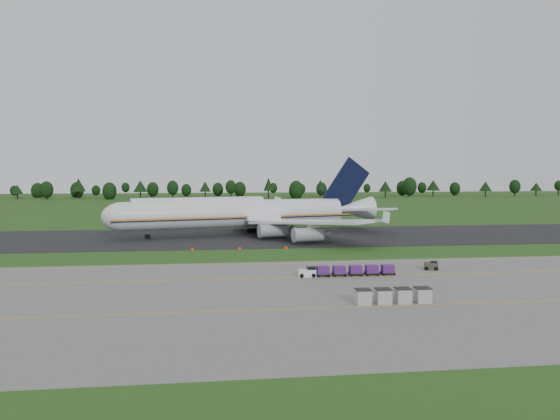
{
  "coord_description": "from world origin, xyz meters",
  "views": [
    {
      "loc": [
        -13.78,
        -99.45,
        15.45
      ],
      "look_at": [
        -0.94,
        2.0,
        8.21
      ],
      "focal_mm": 35.0,
      "sensor_mm": 36.0,
      "label": 1
    }
  ],
  "objects": [
    {
      "name": "tree_line",
      "position": [
        -11.98,
        219.14,
        6.1
      ],
      "size": [
        525.2,
        21.89,
        11.91
      ],
      "color": "black",
      "rests_on": "ground"
    },
    {
      "name": "apron_markings",
      "position": [
        0.0,
        -26.98,
        0.06
      ],
      "size": [
        300.0,
        30.2,
        0.01
      ],
      "color": "#D39F0C",
      "rests_on": "apron"
    },
    {
      "name": "uld_row",
      "position": [
        7.2,
        -38.84,
        0.95
      ],
      "size": [
        8.99,
        1.79,
        1.77
      ],
      "color": "#A4A4A4",
      "rests_on": "apron"
    },
    {
      "name": "edge_markers",
      "position": [
        -8.32,
        6.49,
        0.27
      ],
      "size": [
        18.81,
        0.3,
        0.6
      ],
      "color": "#FF4408",
      "rests_on": "ground"
    },
    {
      "name": "baggage_train",
      "position": [
        5.81,
        -21.66,
        0.85
      ],
      "size": [
        14.49,
        1.54,
        1.48
      ],
      "color": "white",
      "rests_on": "apron"
    },
    {
      "name": "taxiway",
      "position": [
        0.0,
        28.0,
        0.04
      ],
      "size": [
        300.0,
        40.0,
        0.08
      ],
      "primitive_type": "cube",
      "color": "black",
      "rests_on": "ground"
    },
    {
      "name": "ground",
      "position": [
        0.0,
        0.0,
        0.0
      ],
      "size": [
        600.0,
        600.0,
        0.0
      ],
      "primitive_type": "plane",
      "color": "#224715",
      "rests_on": "ground"
    },
    {
      "name": "apron",
      "position": [
        0.0,
        -34.0,
        0.03
      ],
      "size": [
        300.0,
        52.0,
        0.06
      ],
      "primitive_type": "cube",
      "color": "slate",
      "rests_on": "ground"
    },
    {
      "name": "utility_cart",
      "position": [
        20.36,
        -18.48,
        0.62
      ],
      "size": [
        2.36,
        1.82,
        1.15
      ],
      "color": "#343A29",
      "rests_on": "apron"
    },
    {
      "name": "aircraft",
      "position": [
        -6.55,
        31.95,
        5.49
      ],
      "size": [
        68.63,
        65.26,
        19.21
      ],
      "color": "silver",
      "rests_on": "ground"
    }
  ]
}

